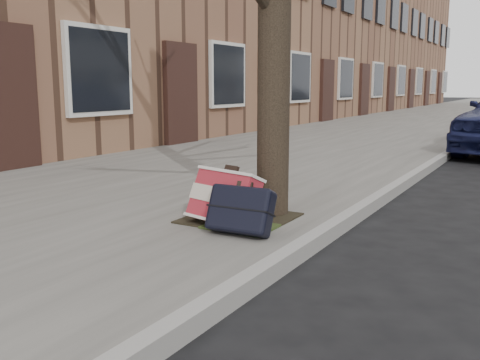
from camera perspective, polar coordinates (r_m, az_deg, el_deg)
The scene contains 6 objects.
ground at distance 3.01m, azimuth 22.85°, elevation -15.70°, with size 120.00×120.00×0.00m, color black.
near_sidewalk at distance 18.19m, azimuth 17.56°, elevation 5.78°, with size 5.00×70.00×0.12m, color gray.
house_near at distance 21.28m, azimuth 2.41°, elevation 16.06°, with size 6.80×40.00×7.00m, color brown.
dirt_patch at distance 4.67m, azimuth -0.04°, elevation -4.07°, with size 0.85×0.85×0.01m, color black.
suitcase_red at distance 4.37m, azimuth -1.75°, elevation -1.99°, with size 0.61×0.17×0.44m, color maroon.
suitcase_navy at distance 4.14m, azimuth 0.07°, elevation -3.15°, with size 0.51×0.17×0.37m, color black.
Camera 1 is at (0.28, -2.71, 1.27)m, focal length 40.00 mm.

